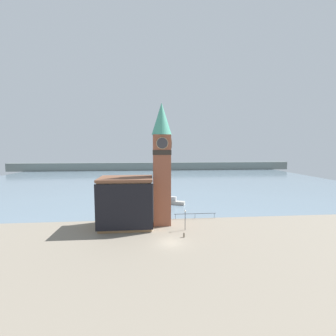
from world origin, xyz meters
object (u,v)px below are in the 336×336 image
at_px(pier_building, 126,202).
at_px(mooring_bollard_near, 184,235).
at_px(boat_near, 174,202).
at_px(clock_tower, 162,161).
at_px(lamp_post, 185,216).

bearing_deg(pier_building, mooring_bollard_near, -30.81).
bearing_deg(boat_near, mooring_bollard_near, -68.83).
relative_size(clock_tower, lamp_post, 6.30).
height_order(clock_tower, lamp_post, clock_tower).
bearing_deg(pier_building, clock_tower, 8.71).
distance_m(boat_near, mooring_bollard_near, 21.52).
distance_m(mooring_bollard_near, lamp_post, 3.90).
xyz_separation_m(clock_tower, mooring_bollard_near, (3.22, -6.92, -11.81)).
relative_size(mooring_bollard_near, lamp_post, 0.21).
relative_size(pier_building, boat_near, 1.93).
height_order(mooring_bollard_near, lamp_post, lamp_post).
height_order(pier_building, lamp_post, pier_building).
bearing_deg(pier_building, boat_near, 55.28).
bearing_deg(lamp_post, mooring_bollard_near, -102.51).
relative_size(clock_tower, pier_building, 2.34).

